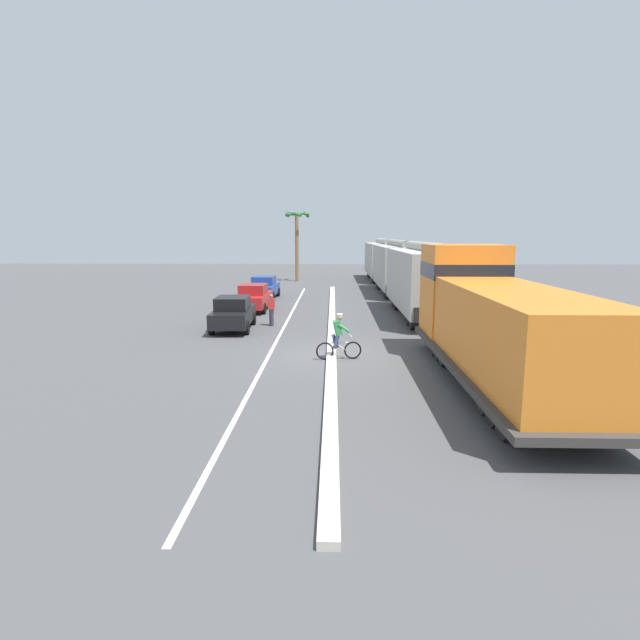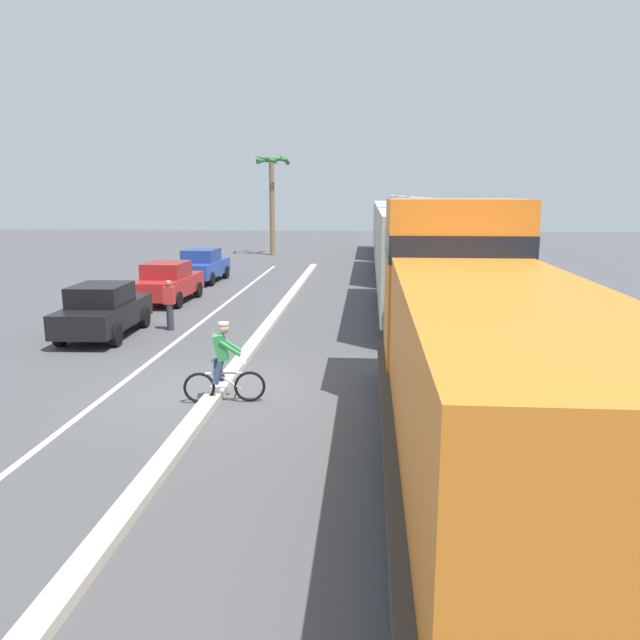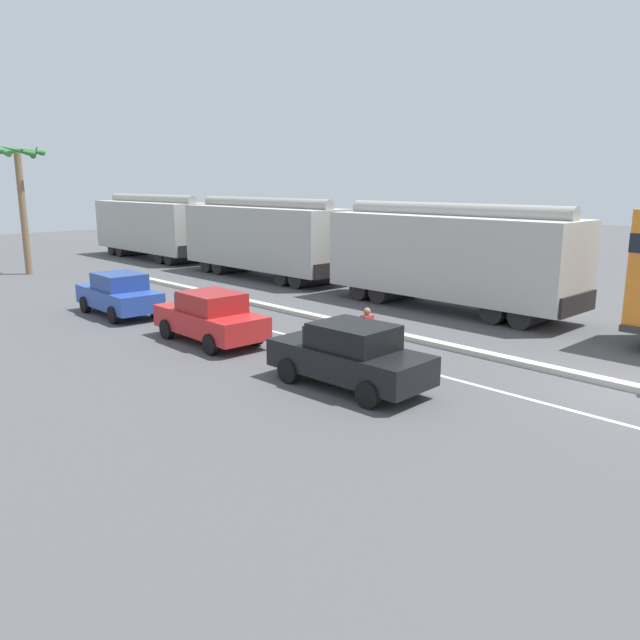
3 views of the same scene
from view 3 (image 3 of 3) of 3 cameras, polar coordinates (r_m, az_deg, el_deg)
name	(u,v)px [view 3 (image 3 of 3)]	position (r m, az deg, el deg)	size (l,w,h in m)	color
median_curb	(437,344)	(19.60, 10.68, -2.16)	(0.36, 36.00, 0.16)	beige
lane_stripe	(387,361)	(17.78, 6.14, -3.78)	(0.14, 36.00, 0.01)	silver
hopper_car_lead	(449,257)	(25.09, 11.73, 5.63)	(2.90, 10.60, 4.18)	#B2AFA8
hopper_car_middle	(264,238)	(33.04, -5.16, 7.44)	(2.90, 10.60, 4.18)	#A7A49D
hopper_car_trailing	(153,227)	(42.69, -15.05, 8.21)	(2.90, 10.60, 4.18)	#ACA9A1
parked_car_black	(350,355)	(15.31, 2.73, -3.25)	(1.96, 4.26, 1.62)	black
parked_car_red	(210,317)	(19.90, -10.01, 0.27)	(1.92, 4.24, 1.62)	red
parked_car_blue	(119,294)	(24.85, -17.91, 2.28)	(1.96, 4.26, 1.62)	#28479E
palm_tree_near	(20,179)	(37.65, -25.74, 11.57)	(2.50, 2.65, 6.94)	#846647
pedestrian_by_cars	(367,335)	(17.20, 4.29, -1.40)	(0.34, 0.22, 1.62)	#33333D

